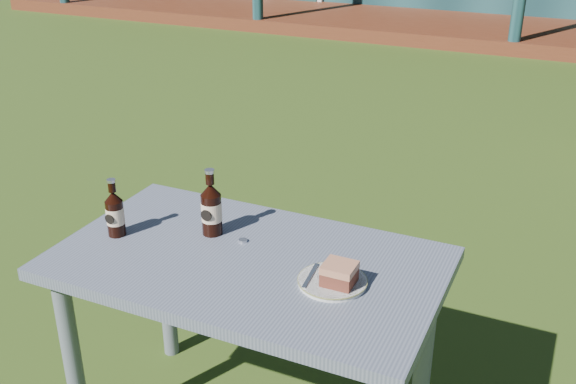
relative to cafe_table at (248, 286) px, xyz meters
The scene contains 8 objects.
ground 1.72m from the cafe_table, 90.00° to the left, with size 80.00×80.00×0.00m, color #334916.
cafe_table is the anchor object (origin of this frame).
plate 0.31m from the cafe_table, ahead, with size 0.20×0.20×0.01m.
cake_slice 0.35m from the cafe_table, ahead, with size 0.09×0.09×0.06m.
fork 0.26m from the cafe_table, ahead, with size 0.01×0.14×0.00m, color silver.
cola_bottle_near 0.28m from the cafe_table, 152.39° to the left, with size 0.07×0.07×0.23m.
cola_bottle_far 0.50m from the cafe_table, behind, with size 0.06×0.06×0.20m.
bottle_cap 0.15m from the cafe_table, 125.71° to the left, with size 0.03×0.03×0.01m, color silver.
Camera 1 is at (0.87, -3.19, 1.78)m, focal length 42.00 mm.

